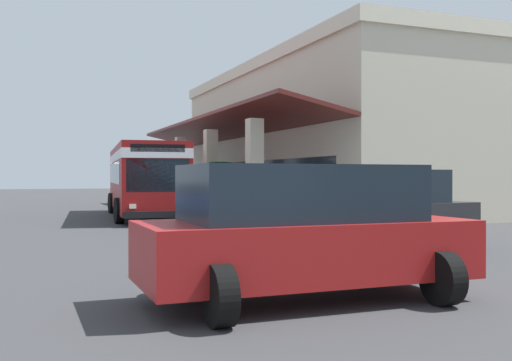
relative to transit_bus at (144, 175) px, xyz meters
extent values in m
plane|color=#38383A|center=(-4.41, 7.96, -1.85)|extent=(120.00, 120.00, 0.00)
cube|color=#9E998E|center=(-2.59, 2.63, -1.79)|extent=(26.77, 0.50, 0.12)
cube|color=beige|center=(-2.59, 12.33, 1.76)|extent=(22.31, 12.70, 7.23)
cube|color=beige|center=(-2.59, 12.33, 5.67)|extent=(22.61, 13.00, 0.60)
cube|color=beige|center=(-10.95, 3.06, 0.13)|extent=(0.55, 0.55, 3.98)
cube|color=beige|center=(-5.38, 3.06, 0.13)|extent=(0.55, 0.55, 3.98)
cube|color=beige|center=(0.20, 3.06, 0.13)|extent=(0.55, 0.55, 3.98)
cube|color=beige|center=(5.78, 3.06, 0.13)|extent=(0.55, 0.55, 3.98)
cube|color=#5B1E19|center=(-2.59, 4.38, 2.47)|extent=(22.31, 3.16, 0.82)
cube|color=#19232D|center=(-2.59, 6.02, -0.45)|extent=(18.74, 0.08, 2.40)
cube|color=maroon|center=(0.05, -0.01, -0.13)|extent=(11.20, 3.62, 2.75)
cube|color=white|center=(0.05, -0.01, 0.80)|extent=(11.22, 3.65, 0.36)
cube|color=#19232D|center=(-0.25, 0.02, 0.10)|extent=(9.45, 3.48, 0.90)
cube|color=#19232D|center=(5.50, -0.55, 0.00)|extent=(0.28, 2.24, 1.20)
cube|color=black|center=(5.51, -0.55, 0.97)|extent=(0.25, 1.93, 0.28)
cube|color=black|center=(5.63, -0.56, -1.40)|extent=(0.44, 2.46, 0.24)
cube|color=silver|center=(5.63, 0.34, -1.10)|extent=(0.08, 0.24, 0.16)
cube|color=silver|center=(5.46, -1.44, -1.10)|extent=(0.08, 0.24, 0.16)
cube|color=silver|center=(-1.44, 0.14, 1.37)|extent=(2.56, 2.01, 0.24)
cylinder|color=black|center=(3.79, 0.90, -1.35)|extent=(1.00, 0.30, 1.00)
cylinder|color=black|center=(3.54, -1.63, -1.35)|extent=(1.00, 0.30, 1.00)
cylinder|color=black|center=(-2.89, 1.57, -1.35)|extent=(1.00, 0.30, 1.00)
cylinder|color=black|center=(-3.14, -0.97, -1.35)|extent=(1.00, 0.30, 1.00)
cube|color=maroon|center=(18.78, -1.22, -1.10)|extent=(1.96, 4.80, 0.84)
cube|color=#19232D|center=(18.78, -1.32, -0.28)|extent=(1.72, 3.27, 0.80)
cylinder|color=black|center=(17.80, 0.41, -1.47)|extent=(0.76, 0.26, 0.76)
cylinder|color=black|center=(19.75, 0.41, -1.47)|extent=(0.76, 0.26, 0.76)
cylinder|color=black|center=(17.80, -2.85, -1.47)|extent=(0.76, 0.26, 0.76)
cylinder|color=black|center=(19.75, -2.86, -1.47)|extent=(0.76, 0.26, 0.76)
cube|color=#232328|center=(14.30, 2.97, -1.10)|extent=(2.61, 5.03, 0.84)
cube|color=#19232D|center=(14.31, 2.87, -0.28)|extent=(2.16, 3.48, 0.80)
cylinder|color=black|center=(13.10, 4.45, -1.47)|extent=(0.76, 0.26, 0.76)
cylinder|color=black|center=(15.03, 4.72, -1.47)|extent=(0.76, 0.26, 0.76)
cylinder|color=black|center=(13.57, 1.22, -1.47)|extent=(0.76, 0.26, 0.76)
cylinder|color=black|center=(15.50, 1.49, -1.47)|extent=(0.76, 0.26, 0.76)
cylinder|color=#726651|center=(9.94, 1.47, -1.43)|extent=(0.16, 0.16, 0.84)
cylinder|color=#726651|center=(10.18, 1.49, -1.43)|extent=(0.16, 0.16, 0.84)
cube|color=#334C8C|center=(10.06, 1.48, -0.70)|extent=(0.49, 0.51, 0.63)
sphere|color=beige|center=(10.06, 1.48, -0.27)|extent=(0.23, 0.23, 0.23)
cylinder|color=#334C8C|center=(9.83, 1.29, -0.67)|extent=(0.09, 0.09, 0.57)
cylinder|color=#334C8C|center=(10.30, 1.67, -0.67)|extent=(0.09, 0.09, 0.57)
cube|color=gray|center=(0.76, 3.92, -1.61)|extent=(0.94, 0.94, 0.49)
cylinder|color=#332319|center=(0.76, 3.92, -1.35)|extent=(0.80, 0.80, 0.02)
cylinder|color=brown|center=(0.76, 3.92, -0.49)|extent=(0.16, 0.16, 1.76)
ellipsoid|color=#286B33|center=(1.16, 3.91, 0.47)|extent=(0.80, 0.22, 0.17)
ellipsoid|color=#286B33|center=(0.82, 4.37, 0.47)|extent=(0.32, 0.93, 0.18)
ellipsoid|color=#286B33|center=(0.38, 3.91, 0.55)|extent=(0.77, 0.22, 0.18)
ellipsoid|color=#286B33|center=(0.72, 3.37, 0.58)|extent=(0.29, 1.10, 0.15)
camera|label=1|loc=(26.47, -5.05, -0.05)|focal=41.56mm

